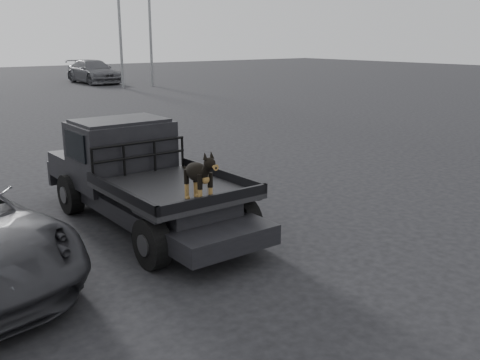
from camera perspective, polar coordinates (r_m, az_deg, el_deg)
ground at (r=8.21m, az=-1.50°, el=-8.42°), size 120.00×120.00×0.00m
flatbed_ute at (r=9.63m, az=-9.89°, el=-2.16°), size 2.00×5.40×0.92m
ute_cab at (r=10.25m, az=-12.60°, el=3.92°), size 1.72×1.30×0.88m
headache_rack at (r=9.62m, az=-10.64°, el=2.31°), size 1.80×0.08×0.55m
dog at (r=7.85m, az=-4.48°, el=0.39°), size 0.32×0.60×0.74m
distant_car_b at (r=41.62m, az=-15.37°, el=11.08°), size 2.45×5.81×1.68m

